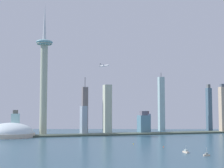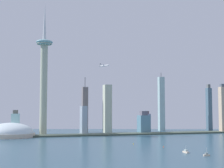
{
  "view_description": "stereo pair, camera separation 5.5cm",
  "coord_description": "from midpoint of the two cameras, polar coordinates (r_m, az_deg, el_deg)",
  "views": [
    {
      "loc": [
        -259.15,
        -244.8,
        54.55
      ],
      "look_at": [
        -30.82,
        498.52,
        115.25
      ],
      "focal_mm": 54.47,
      "sensor_mm": 36.0,
      "label": 1
    },
    {
      "loc": [
        -259.1,
        -244.82,
        54.55
      ],
      "look_at": [
        -30.82,
        498.52,
        115.25
      ],
      "focal_mm": 54.47,
      "sensor_mm": 36.0,
      "label": 2
    }
  ],
  "objects": [
    {
      "name": "skyscraper_0",
      "position": [
        841.45,
        -0.8,
        -4.16
      ],
      "size": [
        17.92,
        22.45,
        118.11
      ],
      "color": "beige",
      "rests_on": "ground"
    },
    {
      "name": "boat_1",
      "position": [
        431.03,
        15.6,
        -11.37
      ],
      "size": [
        7.94,
        3.02,
        10.3
      ],
      "rotation": [
        0.0,
        0.0,
        6.17
      ],
      "color": "beige",
      "rests_on": "ground"
    },
    {
      "name": "skyscraper_5",
      "position": [
        809.54,
        5.35,
        -6.63
      ],
      "size": [
        24.6,
        25.32,
        53.36
      ],
      "color": "#58869B",
      "rests_on": "ground"
    },
    {
      "name": "skyscraper_7",
      "position": [
        888.57,
        18.09,
        -4.03
      ],
      "size": [
        15.45,
        13.46,
        120.7
      ],
      "color": "#C3AA90",
      "rests_on": "ground"
    },
    {
      "name": "channel_buoy_0",
      "position": [
        518.61,
        8.62,
        -10.33
      ],
      "size": [
        1.46,
        1.46,
        2.15
      ],
      "primitive_type": "cone",
      "color": "#E54C19",
      "rests_on": "ground"
    },
    {
      "name": "observation_tower",
      "position": [
        763.31,
        -11.36,
        1.95
      ],
      "size": [
        36.88,
        36.88,
        296.8
      ],
      "color": "#AFB79D",
      "rests_on": "ground"
    },
    {
      "name": "boat_0",
      "position": [
        457.81,
        12.28,
        -11.01
      ],
      "size": [
        3.45,
        12.27,
        8.85
      ],
      "rotation": [
        0.0,
        0.0,
        1.56
      ],
      "color": "beige",
      "rests_on": "ground"
    },
    {
      "name": "airplane",
      "position": [
        751.89,
        -1.33,
        3.11
      ],
      "size": [
        23.72,
        25.53,
        7.83
      ],
      "rotation": [
        0.0,
        0.0,
        5.25
      ],
      "color": "silver"
    },
    {
      "name": "waterfront_pier",
      "position": [
        775.07,
        2.52,
        -8.37
      ],
      "size": [
        681.01,
        43.94,
        3.39
      ],
      "primitive_type": "cube",
      "color": "#424F42",
      "rests_on": "ground"
    },
    {
      "name": "skyscraper_3",
      "position": [
        936.84,
        8.28,
        -3.29
      ],
      "size": [
        15.5,
        13.05,
        158.03
      ],
      "color": "#9FC0C2",
      "rests_on": "ground"
    },
    {
      "name": "stadium_dome",
      "position": [
        732.27,
        -16.76,
        -7.96
      ],
      "size": [
        101.22,
        101.22,
        42.44
      ],
      "color": "beige",
      "rests_on": "ground"
    },
    {
      "name": "skyscraper_4",
      "position": [
        842.55,
        5.82,
        -6.48
      ],
      "size": [
        14.93,
        18.43,
        53.24
      ],
      "color": "#93A0C2",
      "rests_on": "ground"
    },
    {
      "name": "skyscraper_2",
      "position": [
        963.08,
        15.97,
        -3.98
      ],
      "size": [
        12.04,
        13.03,
        125.84
      ],
      "color": "slate",
      "rests_on": "ground"
    },
    {
      "name": "skyscraper_8",
      "position": [
        780.69,
        -15.94,
        -6.43
      ],
      "size": [
        18.58,
        13.67,
        55.55
      ],
      "color": "#94C2C4",
      "rests_on": "ground"
    },
    {
      "name": "skyscraper_1",
      "position": [
        769.68,
        -4.8,
        -6.1
      ],
      "size": [
        12.18,
        27.45,
        64.7
      ],
      "color": "#9DADBB",
      "rests_on": "ground"
    },
    {
      "name": "skyscraper_6",
      "position": [
        862.41,
        -4.58,
        -4.28
      ],
      "size": [
        13.61,
        15.45,
        139.41
      ],
      "color": "slate",
      "rests_on": "ground"
    },
    {
      "name": "channel_buoy_1",
      "position": [
        556.81,
        3.59,
        -9.95
      ],
      "size": [
        1.44,
        1.44,
        2.47
      ],
      "primitive_type": "cone",
      "color": "yellow",
      "rests_on": "ground"
    }
  ]
}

